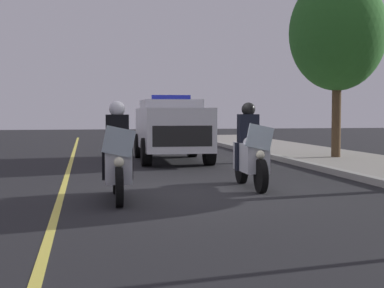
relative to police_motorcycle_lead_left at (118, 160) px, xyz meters
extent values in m
plane|color=black|center=(-0.58, 1.50, -0.70)|extent=(80.00, 80.00, 0.00)
cube|color=#E0D14C|center=(-0.58, -0.99, -0.70)|extent=(48.00, 0.12, 0.01)
cylinder|color=black|center=(0.76, -0.02, -0.38)|extent=(0.64, 0.14, 0.64)
cylinder|color=black|center=(-0.74, 0.02, -0.38)|extent=(0.64, 0.16, 0.64)
cube|color=silver|center=(0.03, 0.00, -0.08)|extent=(1.21, 0.47, 0.56)
ellipsoid|color=silver|center=(0.08, 0.00, 0.22)|extent=(0.57, 0.33, 0.24)
cube|color=silver|center=(0.66, -0.02, 0.35)|extent=(0.07, 0.56, 0.53)
sphere|color=#F9F4CC|center=(0.72, -0.02, 0.02)|extent=(0.17, 0.17, 0.17)
sphere|color=red|center=(0.53, -0.17, 0.28)|extent=(0.09, 0.09, 0.09)
sphere|color=#1933F2|center=(0.54, 0.15, 0.28)|extent=(0.09, 0.09, 0.09)
cube|color=black|center=(-0.20, 0.01, 0.48)|extent=(0.29, 0.41, 0.60)
cube|color=black|center=(-0.13, 0.20, -0.08)|extent=(0.18, 0.14, 0.56)
cube|color=black|center=(-0.14, -0.20, -0.08)|extent=(0.18, 0.14, 0.56)
sphere|color=silver|center=(-0.18, 0.00, 0.88)|extent=(0.28, 0.28, 0.28)
cylinder|color=black|center=(-0.33, 2.69, -0.38)|extent=(0.64, 0.14, 0.64)
cylinder|color=black|center=(-1.83, 2.73, -0.38)|extent=(0.64, 0.16, 0.64)
cube|color=silver|center=(-1.06, 2.71, -0.08)|extent=(1.21, 0.47, 0.56)
ellipsoid|color=silver|center=(-1.01, 2.71, 0.22)|extent=(0.57, 0.33, 0.24)
cube|color=silver|center=(-0.43, 2.69, 0.35)|extent=(0.07, 0.56, 0.53)
sphere|color=#F9F4CC|center=(-0.37, 2.69, 0.02)|extent=(0.17, 0.17, 0.17)
sphere|color=red|center=(-0.57, 2.54, 0.28)|extent=(0.09, 0.09, 0.09)
sphere|color=#1933F2|center=(-0.56, 2.86, 0.28)|extent=(0.09, 0.09, 0.09)
cube|color=black|center=(-1.29, 2.71, 0.48)|extent=(0.29, 0.41, 0.60)
cube|color=black|center=(-1.23, 2.91, -0.08)|extent=(0.18, 0.14, 0.56)
cube|color=black|center=(-1.24, 2.51, -0.08)|extent=(0.18, 0.14, 0.56)
sphere|color=black|center=(-1.27, 2.71, 0.88)|extent=(0.28, 0.28, 0.28)
cube|color=silver|center=(-7.52, 2.07, 0.32)|extent=(4.95, 2.03, 1.24)
cube|color=silver|center=(-7.82, 2.08, 1.02)|extent=(2.45, 1.81, 0.36)
cube|color=#2633D8|center=(-7.62, 2.07, 1.28)|extent=(0.31, 1.21, 0.14)
cube|color=black|center=(-5.12, 2.01, 0.18)|extent=(0.16, 1.62, 0.56)
cylinder|color=black|center=(-5.95, 2.93, -0.30)|extent=(0.81, 0.30, 0.80)
cylinder|color=black|center=(-6.00, 1.13, -0.30)|extent=(0.81, 0.30, 0.80)
cylinder|color=black|center=(-9.05, 3.01, -0.30)|extent=(0.81, 0.30, 0.80)
cylinder|color=black|center=(-9.10, 1.21, -0.30)|extent=(0.81, 0.30, 0.80)
cylinder|color=#4C3823|center=(-6.96, 7.27, 0.76)|extent=(0.29, 0.29, 2.71)
ellipsoid|color=#286023|center=(-6.96, 7.27, 3.32)|extent=(3.03, 3.03, 3.65)
camera|label=1|loc=(9.83, -0.54, 0.82)|focal=52.99mm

